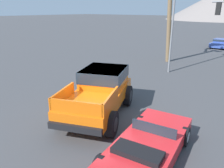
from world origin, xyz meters
name	(u,v)px	position (x,y,z in m)	size (l,w,h in m)	color
ground_plane	(100,117)	(0.00, 0.00, 0.00)	(320.00, 320.00, 0.00)	#424244
orange_pickup_truck	(100,89)	(-0.36, 0.47, 1.11)	(3.79, 5.39, 1.93)	orange
red_convertible_car	(147,148)	(3.06, -1.19, 0.43)	(2.40, 4.68, 1.01)	red
parked_car_blue	(221,43)	(-0.60, 23.47, 0.56)	(2.00, 4.03, 1.08)	#334C9E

